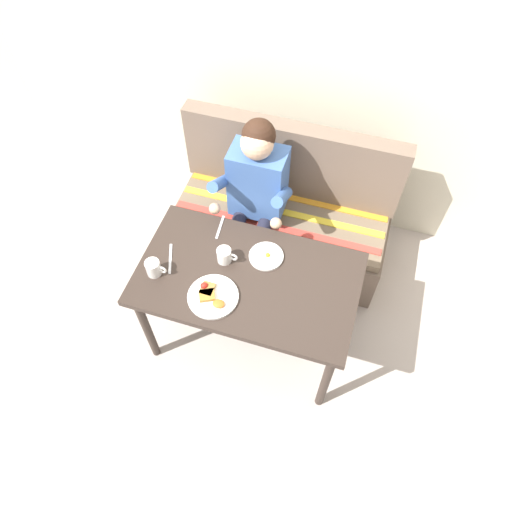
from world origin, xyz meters
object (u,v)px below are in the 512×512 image
object	(u,v)px
person	(255,192)
knife	(170,259)
coffee_mug_second	(225,255)
plate_eggs	(266,256)
fork	(220,227)
coffee_mug	(154,268)
table	(248,285)
couch	(282,219)
plate_breakfast	(212,296)

from	to	relation	value
person	knife	bearing A→B (deg)	-116.17
coffee_mug_second	knife	world-z (taller)	coffee_mug_second
plate_eggs	fork	distance (m)	0.34
fork	coffee_mug	bearing A→B (deg)	-125.22
person	fork	xyz separation A→B (m)	(-0.11, -0.31, -0.01)
table	couch	size ratio (longest dim) A/B	0.83
person	coffee_mug	world-z (taller)	person
person	fork	bearing A→B (deg)	-109.44
couch	fork	xyz separation A→B (m)	(-0.26, -0.49, 0.40)
table	fork	size ratio (longest dim) A/B	7.06
person	table	bearing A→B (deg)	-76.08
plate_breakfast	coffee_mug_second	world-z (taller)	coffee_mug_second
person	plate_breakfast	bearing A→B (deg)	-89.44
coffee_mug_second	person	bearing A→B (deg)	89.26
person	knife	world-z (taller)	person
coffee_mug	coffee_mug_second	world-z (taller)	coffee_mug
table	person	size ratio (longest dim) A/B	0.99
plate_breakfast	knife	bearing A→B (deg)	152.49
person	coffee_mug_second	distance (m)	0.52
couch	person	world-z (taller)	person
plate_breakfast	knife	world-z (taller)	plate_breakfast
couch	fork	bearing A→B (deg)	-117.72
table	coffee_mug_second	bearing A→B (deg)	156.57
person	plate_eggs	size ratio (longest dim) A/B	6.31
coffee_mug_second	knife	bearing A→B (deg)	-164.12
table	fork	bearing A→B (deg)	133.08
couch	plate_breakfast	world-z (taller)	couch
couch	plate_breakfast	xyz separation A→B (m)	(-0.14, -0.94, 0.41)
plate_eggs	knife	xyz separation A→B (m)	(-0.50, -0.17, -0.01)
plate_eggs	coffee_mug	world-z (taller)	coffee_mug
table	coffee_mug_second	xyz separation A→B (m)	(-0.15, 0.07, 0.13)
table	coffee_mug_second	distance (m)	0.21
person	knife	xyz separation A→B (m)	(-0.30, -0.61, -0.01)
coffee_mug	plate_eggs	bearing A→B (deg)	27.17
coffee_mug	coffee_mug_second	bearing A→B (deg)	29.98
plate_breakfast	knife	size ratio (longest dim) A/B	1.34
table	plate_eggs	world-z (taller)	plate_eggs
table	couch	bearing A→B (deg)	90.00
plate_breakfast	plate_eggs	bearing A→B (deg)	59.11
plate_eggs	knife	size ratio (longest dim) A/B	0.96
person	fork	distance (m)	0.33
plate_breakfast	plate_eggs	world-z (taller)	plate_breakfast
plate_eggs	knife	bearing A→B (deg)	-161.31
table	coffee_mug_second	size ratio (longest dim) A/B	10.17
coffee_mug_second	fork	xyz separation A→B (m)	(-0.10, 0.21, -0.04)
person	couch	bearing A→B (deg)	50.10
table	person	bearing A→B (deg)	103.92
person	plate_breakfast	distance (m)	0.77
person	coffee_mug_second	size ratio (longest dim) A/B	10.27
table	person	distance (m)	0.61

